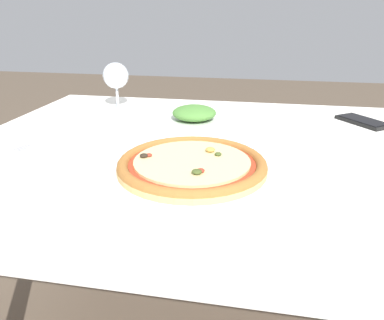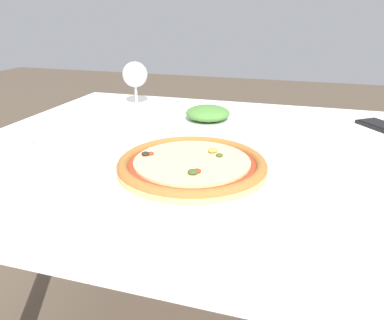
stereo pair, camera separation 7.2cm
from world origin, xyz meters
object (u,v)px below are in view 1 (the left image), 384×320
fork (4,157)px  wine_glass_far_left (116,77)px  cell_phone (363,121)px  dining_table (270,183)px  side_plate (194,117)px  pizza_plate (192,166)px

fork → wine_glass_far_left: 0.47m
fork → wine_glass_far_left: size_ratio=1.16×
wine_glass_far_left → cell_phone: size_ratio=0.93×
dining_table → fork: size_ratio=8.72×
fork → wine_glass_far_left: bearing=79.2°
wine_glass_far_left → side_plate: 0.31m
dining_table → wine_glass_far_left: bearing=147.0°
wine_glass_far_left → cell_phone: bearing=-2.4°
fork → side_plate: side_plate is taller
pizza_plate → fork: size_ratio=1.92×
fork → wine_glass_far_left: wine_glass_far_left is taller
pizza_plate → cell_phone: 0.60m
pizza_plate → fork: pizza_plate is taller
pizza_plate → cell_phone: size_ratio=2.07×
dining_table → fork: 0.59m
dining_table → side_plate: 0.31m
pizza_plate → cell_phone: (0.41, 0.43, -0.01)m
pizza_plate → wine_glass_far_left: (-0.33, 0.46, 0.08)m
dining_table → pizza_plate: pizza_plate is taller
fork → cell_phone: size_ratio=1.08×
fork → pizza_plate: bearing=-1.4°
dining_table → side_plate: side_plate is taller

